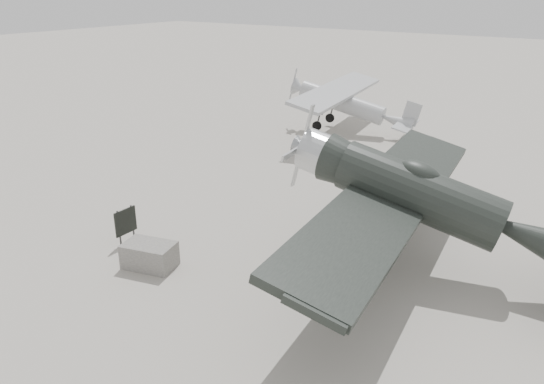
{
  "coord_description": "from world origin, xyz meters",
  "views": [
    {
      "loc": [
        8.81,
        -12.3,
        8.0
      ],
      "look_at": [
        -0.46,
        1.3,
        1.5
      ],
      "focal_mm": 35.0,
      "sensor_mm": 36.0,
      "label": 1
    }
  ],
  "objects": [
    {
      "name": "sign_board",
      "position": [
        -4.0,
        -2.0,
        0.74
      ],
      "size": [
        0.07,
        0.85,
        1.23
      ],
      "rotation": [
        0.0,
        0.0,
        0.0
      ],
      "color": "#333333",
      "rests_on": "ground"
    },
    {
      "name": "ground",
      "position": [
        0.0,
        0.0,
        0.0
      ],
      "size": [
        160.0,
        160.0,
        0.0
      ],
      "primitive_type": "plane",
      "color": "gray",
      "rests_on": "ground"
    },
    {
      "name": "equipment_block",
      "position": [
        -2.19,
        -2.71,
        0.38
      ],
      "size": [
        1.71,
        1.3,
        0.76
      ],
      "primitive_type": "cube",
      "rotation": [
        0.0,
        0.0,
        0.25
      ],
      "color": "#615E5A",
      "rests_on": "ground"
    },
    {
      "name": "highwing_monoplane",
      "position": [
        -4.36,
        14.55,
        1.87
      ],
      "size": [
        7.55,
        10.6,
        2.99
      ],
      "rotation": [
        0.0,
        0.23,
        0.14
      ],
      "color": "#B0B2B6",
      "rests_on": "ground"
    },
    {
      "name": "lowwing_monoplane",
      "position": [
        4.78,
        1.83,
        2.22
      ],
      "size": [
        9.32,
        13.05,
        4.2
      ],
      "rotation": [
        0.0,
        0.24,
        0.11
      ],
      "color": "black",
      "rests_on": "ground"
    }
  ]
}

